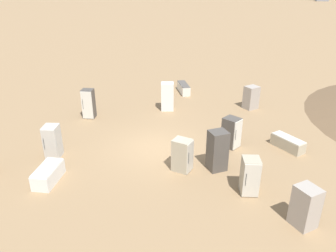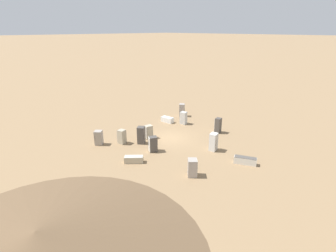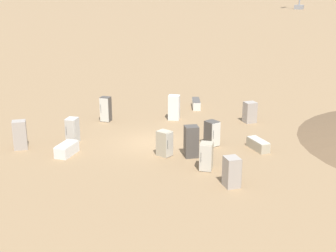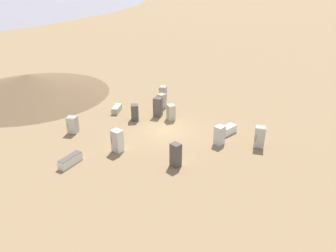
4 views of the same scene
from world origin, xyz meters
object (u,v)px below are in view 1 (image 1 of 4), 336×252
(discarded_fridge_2, at_px, (306,207))
(discarded_fridge_10, at_px, (288,143))
(discarded_fridge_4, at_px, (167,96))
(discarded_fridge_7, at_px, (217,150))
(discarded_fridge_0, at_px, (182,155))
(discarded_fridge_8, at_px, (231,133))
(discarded_fridge_1, at_px, (48,174))
(discarded_fridge_3, at_px, (89,104))
(discarded_fridge_11, at_px, (251,97))
(discarded_fridge_9, at_px, (250,176))
(discarded_fridge_5, at_px, (52,142))
(discarded_fridge_6, at_px, (184,88))

(discarded_fridge_2, height_order, discarded_fridge_10, discarded_fridge_2)
(discarded_fridge_2, relative_size, discarded_fridge_4, 0.84)
(discarded_fridge_7, bearing_deg, discarded_fridge_0, 163.22)
(discarded_fridge_4, xyz_separation_m, discarded_fridge_8, (3.99, 4.21, -0.13))
(discarded_fridge_1, distance_m, discarded_fridge_4, 9.29)
(discarded_fridge_1, relative_size, discarded_fridge_3, 0.96)
(discarded_fridge_4, bearing_deg, discarded_fridge_10, -41.46)
(discarded_fridge_2, distance_m, discarded_fridge_4, 11.45)
(discarded_fridge_2, distance_m, discarded_fridge_11, 10.78)
(discarded_fridge_7, bearing_deg, discarded_fridge_1, 167.06)
(discarded_fridge_0, bearing_deg, discarded_fridge_8, 160.46)
(discarded_fridge_3, relative_size, discarded_fridge_10, 1.07)
(discarded_fridge_8, bearing_deg, discarded_fridge_9, 44.55)
(discarded_fridge_0, height_order, discarded_fridge_2, discarded_fridge_2)
(discarded_fridge_3, bearing_deg, discarded_fridge_4, -158.59)
(discarded_fridge_11, bearing_deg, discarded_fridge_7, -143.83)
(discarded_fridge_9, bearing_deg, discarded_fridge_7, -57.11)
(discarded_fridge_0, bearing_deg, discarded_fridge_2, 77.64)
(discarded_fridge_8, distance_m, discarded_fridge_11, 5.58)
(discarded_fridge_5, height_order, discarded_fridge_9, discarded_fridge_5)
(discarded_fridge_8, height_order, discarded_fridge_11, discarded_fridge_8)
(discarded_fridge_6, distance_m, discarded_fridge_9, 12.24)
(discarded_fridge_2, xyz_separation_m, discarded_fridge_9, (-1.42, -1.81, -0.01))
(discarded_fridge_9, xyz_separation_m, discarded_fridge_10, (-4.09, 1.71, -0.43))
(discarded_fridge_5, bearing_deg, discarded_fridge_11, -146.99)
(discarded_fridge_8, relative_size, discarded_fridge_11, 1.04)
(discarded_fridge_3, xyz_separation_m, discarded_fridge_10, (1.20, 11.06, -0.56))
(discarded_fridge_5, xyz_separation_m, discarded_fridge_10, (-3.47, 10.51, -0.47))
(discarded_fridge_2, distance_m, discarded_fridge_5, 10.80)
(discarded_fridge_3, xyz_separation_m, discarded_fridge_5, (4.67, 0.55, -0.09))
(discarded_fridge_11, bearing_deg, discarded_fridge_6, 111.97)
(discarded_fridge_4, height_order, discarded_fridge_6, discarded_fridge_4)
(discarded_fridge_1, bearing_deg, discarded_fridge_4, 66.39)
(discarded_fridge_11, bearing_deg, discarded_fridge_10, -114.41)
(discarded_fridge_0, xyz_separation_m, discarded_fridge_6, (-10.26, -2.09, -0.40))
(discarded_fridge_6, bearing_deg, discarded_fridge_10, 108.20)
(discarded_fridge_7, distance_m, discarded_fridge_9, 2.00)
(discarded_fridge_10, bearing_deg, discarded_fridge_3, -52.37)
(discarded_fridge_0, height_order, discarded_fridge_9, discarded_fridge_9)
(discarded_fridge_3, height_order, discarded_fridge_10, discarded_fridge_3)
(discarded_fridge_2, xyz_separation_m, discarded_fridge_8, (-5.07, -2.79, 0.01))
(discarded_fridge_6, height_order, discarded_fridge_11, discarded_fridge_11)
(discarded_fridge_2, relative_size, discarded_fridge_8, 0.99)
(discarded_fridge_0, distance_m, discarded_fridge_7, 1.50)
(discarded_fridge_8, height_order, discarded_fridge_9, discarded_fridge_8)
(discarded_fridge_8, xyz_separation_m, discarded_fridge_11, (-5.52, 0.80, -0.03))
(discarded_fridge_1, bearing_deg, discarded_fridge_8, 28.54)
(discarded_fridge_3, distance_m, discarded_fridge_11, 9.96)
(discarded_fridge_2, height_order, discarded_fridge_5, discarded_fridge_5)
(discarded_fridge_0, distance_m, discarded_fridge_10, 5.53)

